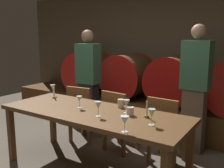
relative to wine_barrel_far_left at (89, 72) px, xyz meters
The scene contains 21 objects.
back_wall 1.54m from the wine_barrel_far_left, 21.60° to the left, with size 6.77×0.24×2.53m, color brown.
barrel_shelf 1.53m from the wine_barrel_far_left, ahead, with size 6.09×0.90×0.48m, color brown.
wine_barrel_far_left is the anchor object (origin of this frame).
wine_barrel_center_left 0.94m from the wine_barrel_far_left, ahead, with size 0.83×0.79×0.83m.
wine_barrel_center_right 1.85m from the wine_barrel_far_left, ahead, with size 0.83×0.79×0.83m.
dining_table 2.41m from the wine_barrel_far_left, 50.58° to the right, with size 2.27×0.85×0.76m.
chair_left 1.54m from the wine_barrel_far_left, 55.34° to the right, with size 0.44×0.44×0.88m.
chair_center 1.97m from the wine_barrel_far_left, 39.38° to the right, with size 0.44×0.44×0.88m.
chair_right 2.52m from the wine_barrel_far_left, 28.92° to the right, with size 0.42×0.42×0.88m.
guest_left 0.99m from the wine_barrel_far_left, 51.81° to the right, with size 0.39×0.25×1.73m.
guest_right 2.45m from the wine_barrel_far_left, 14.48° to the right, with size 0.39×0.26×1.78m.
candle_left 1.80m from the wine_barrel_far_left, 67.17° to the right, with size 0.05×0.05×0.18m.
candle_right 2.78m from the wine_barrel_far_left, 38.65° to the right, with size 0.05×0.05×0.21m.
wine_glass_far_left 1.62m from the wine_barrel_far_left, 70.69° to the right, with size 0.08×0.08×0.16m.
wine_glass_left 2.27m from the wine_barrel_far_left, 54.36° to the right, with size 0.07×0.07×0.15m.
wine_glass_center_left 2.62m from the wine_barrel_far_left, 49.29° to the right, with size 0.07×0.07×0.17m.
wine_glass_center_right 2.56m from the wine_barrel_far_left, 41.97° to the right, with size 0.08×0.08×0.16m.
wine_glass_right 3.12m from the wine_barrel_far_left, 45.58° to the right, with size 0.08×0.08×0.15m.
wine_glass_far_right 3.01m from the wine_barrel_far_left, 39.78° to the right, with size 0.07×0.07×0.16m.
cup_left 2.32m from the wine_barrel_far_left, 41.79° to the right, with size 0.08×0.08×0.10m, color beige.
cup_right 2.65m from the wine_barrel_far_left, 41.65° to the right, with size 0.08×0.08×0.09m, color white.
Camera 1 is at (1.89, -2.00, 1.60)m, focal length 40.45 mm.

